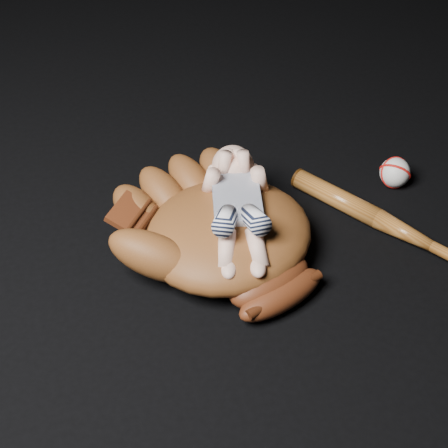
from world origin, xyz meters
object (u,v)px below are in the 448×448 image
object	(u,v)px
newborn_baby	(238,207)
baseball_bat	(389,224)
baseball_glove	(228,228)
baseball	(395,173)

from	to	relation	value
newborn_baby	baseball_bat	world-z (taller)	newborn_baby
newborn_baby	baseball_bat	distance (m)	0.34
newborn_baby	baseball_glove	bearing A→B (deg)	-160.60
baseball_glove	newborn_baby	bearing A→B (deg)	-13.68
newborn_baby	baseball	world-z (taller)	newborn_baby
baseball_bat	baseball	distance (m)	0.17
baseball_bat	newborn_baby	bearing A→B (deg)	174.86
baseball_glove	baseball	size ratio (longest dim) A/B	7.06
baseball_bat	baseball	xyz separation A→B (m)	(0.09, 0.15, 0.01)
newborn_baby	baseball_bat	bearing A→B (deg)	7.56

